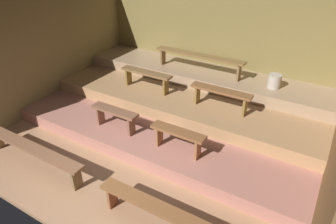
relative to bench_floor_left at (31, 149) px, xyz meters
name	(u,v)px	position (x,y,z in m)	size (l,w,h in m)	color
ground	(163,136)	(1.50, 2.15, -0.42)	(7.16, 5.90, 0.08)	#AC7D59
wall_back	(215,44)	(1.50, 4.73, 0.96)	(7.16, 0.06, 2.69)	olive
wall_left	(51,51)	(-1.71, 2.15, 0.96)	(0.06, 5.90, 2.69)	olive
platform_lower	(178,115)	(1.50, 2.82, -0.25)	(6.36, 3.75, 0.27)	#B07163
platform_middle	(191,95)	(1.50, 3.44, 0.02)	(6.36, 2.51, 0.27)	#AB8054
platform_upper	(203,76)	(1.50, 4.09, 0.29)	(6.36, 1.20, 0.27)	#A18364
bench_floor_left	(31,149)	(0.00, 0.00, 0.00)	(2.46, 0.25, 0.45)	brown
bench_floor_right	(173,217)	(3.00, 0.00, 0.00)	(2.46, 0.25, 0.45)	brown
bench_lower_left	(115,114)	(0.76, 1.48, 0.23)	(1.06, 0.25, 0.45)	brown
bench_lower_right	(178,135)	(2.24, 1.48, 0.23)	(1.06, 0.25, 0.45)	brown
bench_middle_left	(146,75)	(0.55, 2.94, 0.51)	(1.33, 0.25, 0.45)	brown
bench_middle_right	(221,94)	(2.45, 2.94, 0.51)	(1.33, 0.25, 0.45)	brown
bench_upper_center	(199,57)	(1.41, 3.98, 0.81)	(2.33, 0.25, 0.45)	brown
pail_upper	(274,81)	(3.28, 4.01, 0.58)	(0.29, 0.29, 0.31)	#B2A899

